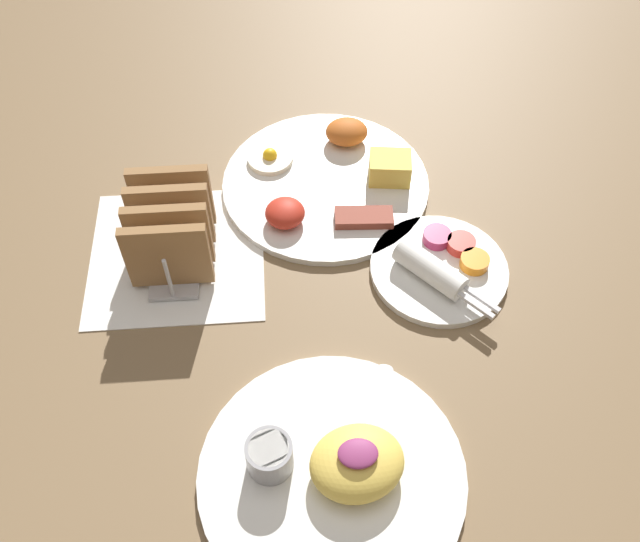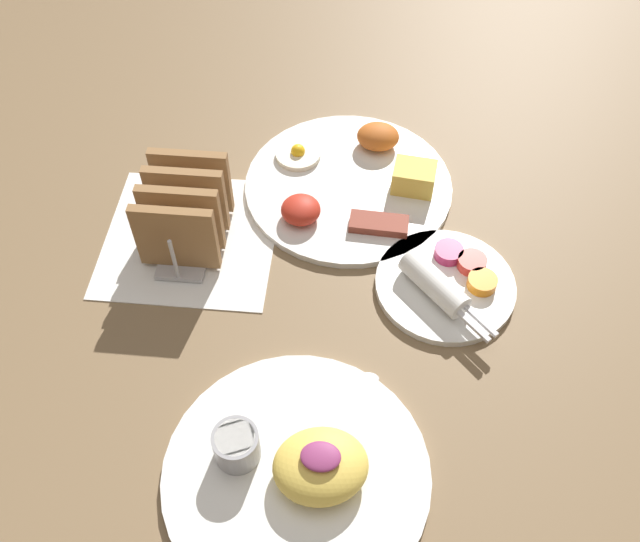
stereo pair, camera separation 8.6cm
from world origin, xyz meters
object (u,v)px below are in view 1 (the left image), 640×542
(plate_condiments, at_px, (442,267))
(toast_rack, at_px, (174,228))
(plate_breakfast, at_px, (331,179))
(plate_foreground, at_px, (337,469))

(plate_condiments, height_order, toast_rack, toast_rack)
(plate_breakfast, xyz_separation_m, plate_condiments, (0.13, -0.16, 0.00))
(toast_rack, bearing_deg, plate_condiments, -8.97)
(plate_condiments, bearing_deg, plate_breakfast, 127.60)
(plate_breakfast, bearing_deg, plate_foreground, -93.98)
(plate_condiments, height_order, plate_foreground, plate_foreground)
(plate_condiments, distance_m, toast_rack, 0.34)
(plate_condiments, distance_m, plate_foreground, 0.30)
(plate_breakfast, relative_size, plate_condiments, 1.59)
(plate_foreground, height_order, toast_rack, toast_rack)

